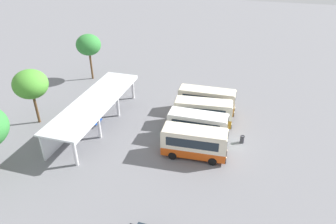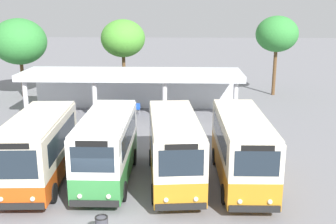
# 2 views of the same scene
# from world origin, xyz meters

# --- Properties ---
(ground_plane) EXTENTS (180.00, 180.00, 0.00)m
(ground_plane) POSITION_xyz_m (0.00, 0.00, 0.00)
(ground_plane) COLOR slate
(city_bus_nearest_orange) EXTENTS (2.72, 7.01, 3.32)m
(city_bus_nearest_orange) POSITION_xyz_m (-3.59, 3.20, 1.83)
(city_bus_nearest_orange) COLOR black
(city_bus_nearest_orange) RESTS_ON ground
(city_bus_second_in_row) EXTENTS (2.33, 6.86, 3.34)m
(city_bus_second_in_row) POSITION_xyz_m (-0.35, 3.51, 1.84)
(city_bus_second_in_row) COLOR black
(city_bus_second_in_row) RESTS_ON ground
(city_bus_middle_cream) EXTENTS (2.89, 7.26, 3.32)m
(city_bus_middle_cream) POSITION_xyz_m (2.90, 3.48, 1.83)
(city_bus_middle_cream) COLOR black
(city_bus_middle_cream) RESTS_ON ground
(city_bus_fourth_amber) EXTENTS (2.39, 7.52, 3.33)m
(city_bus_fourth_amber) POSITION_xyz_m (6.14, 3.60, 1.84)
(city_bus_fourth_amber) COLOR black
(city_bus_fourth_amber) RESTS_ON ground
(terminal_canopy) EXTENTS (16.95, 4.52, 3.40)m
(terminal_canopy) POSITION_xyz_m (-0.64, 16.78, 2.56)
(terminal_canopy) COLOR silver
(terminal_canopy) RESTS_ON ground
(waiting_chair_end_by_column) EXTENTS (0.45, 0.45, 0.86)m
(waiting_chair_end_by_column) POSITION_xyz_m (-1.44, 16.10, 0.52)
(waiting_chair_end_by_column) COLOR slate
(waiting_chair_end_by_column) RESTS_ON ground
(waiting_chair_second_from_end) EXTENTS (0.45, 0.45, 0.86)m
(waiting_chair_second_from_end) POSITION_xyz_m (-0.85, 16.01, 0.52)
(waiting_chair_second_from_end) COLOR slate
(waiting_chair_second_from_end) RESTS_ON ground
(waiting_chair_middle_seat) EXTENTS (0.45, 0.45, 0.86)m
(waiting_chair_middle_seat) POSITION_xyz_m (-0.26, 16.09, 0.52)
(waiting_chair_middle_seat) COLOR slate
(waiting_chair_middle_seat) RESTS_ON ground
(roadside_tree_behind_canopy) EXTENTS (4.12, 4.12, 7.05)m
(roadside_tree_behind_canopy) POSITION_xyz_m (-2.31, 23.54, 5.28)
(roadside_tree_behind_canopy) COLOR brown
(roadside_tree_behind_canopy) RESTS_ON ground
(roadside_tree_east_of_canopy) EXTENTS (3.88, 3.88, 7.39)m
(roadside_tree_east_of_canopy) POSITION_xyz_m (11.95, 23.61, 5.71)
(roadside_tree_east_of_canopy) COLOR brown
(roadside_tree_east_of_canopy) RESTS_ON ground
(roadside_tree_west_of_canopy) EXTENTS (4.88, 4.88, 7.19)m
(roadside_tree_west_of_canopy) POSITION_xyz_m (-11.53, 21.98, 5.10)
(roadside_tree_west_of_canopy) COLOR brown
(roadside_tree_west_of_canopy) RESTS_ON ground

